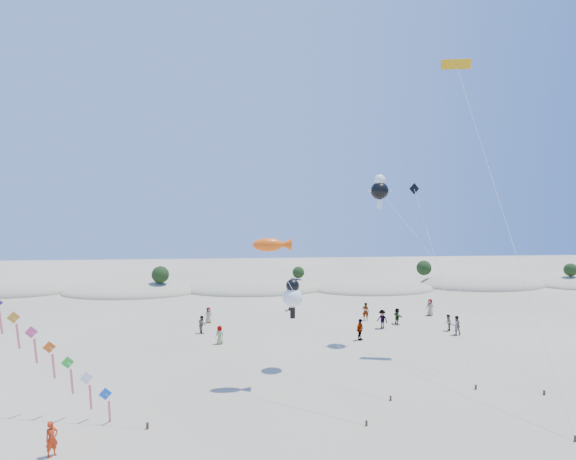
{
  "coord_description": "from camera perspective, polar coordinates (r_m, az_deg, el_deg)",
  "views": [
    {
      "loc": [
        -0.74,
        -18.8,
        12.1
      ],
      "look_at": [
        1.98,
        14.0,
        10.01
      ],
      "focal_mm": 30.0,
      "sensor_mm": 36.0,
      "label": 1
    }
  ],
  "objects": [
    {
      "name": "dune_ridge",
      "position": [
        65.07,
        -3.11,
        -6.98
      ],
      "size": [
        145.3,
        11.49,
        5.57
      ],
      "color": "tan",
      "rests_on": "ground"
    },
    {
      "name": "fish_kite",
      "position": [
        31.17,
        -1.85,
        -1.82
      ],
      "size": [
        6.03,
        6.94,
        9.61
      ],
      "color": "#3F2D1E",
      "rests_on": "ground"
    },
    {
      "name": "cartoon_kite_low",
      "position": [
        34.6,
        0.57,
        -7.72
      ],
      "size": [
        6.12,
        6.93,
        6.45
      ],
      "color": "#3F2D1E",
      "rests_on": "ground"
    },
    {
      "name": "cartoon_kite_high",
      "position": [
        41.35,
        10.83,
        4.8
      ],
      "size": [
        8.22,
        13.0,
        14.22
      ],
      "color": "#3F2D1E",
      "rests_on": "ground"
    },
    {
      "name": "parafoil_kite",
      "position": [
        42.03,
        19.46,
        17.5
      ],
      "size": [
        2.32,
        16.1,
        23.24
      ],
      "color": "#3F2D1E",
      "rests_on": "ground"
    },
    {
      "name": "dark_kite",
      "position": [
        37.71,
        16.48,
        -1.14
      ],
      "size": [
        1.61,
        9.08,
        13.43
      ],
      "color": "#3F2D1E",
      "rests_on": "ground"
    },
    {
      "name": "flyer_foreground",
      "position": [
        27.05,
        -26.21,
        -21.33
      ],
      "size": [
        0.7,
        0.73,
        1.69
      ],
      "primitive_type": "imported",
      "rotation": [
        0.0,
        0.0,
        0.89
      ],
      "color": "#BB2C0E",
      "rests_on": "ground"
    },
    {
      "name": "beachgoers",
      "position": [
        47.07,
        7.35,
        -10.23
      ],
      "size": [
        24.04,
        13.14,
        1.85
      ],
      "color": "slate",
      "rests_on": "ground"
    }
  ]
}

